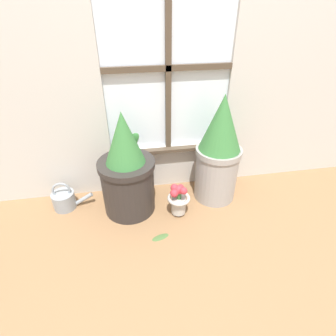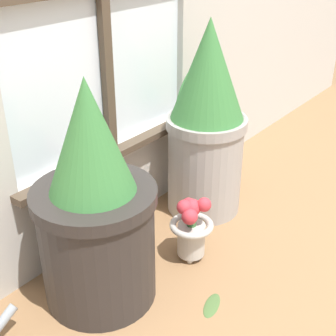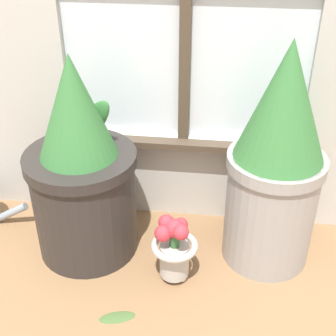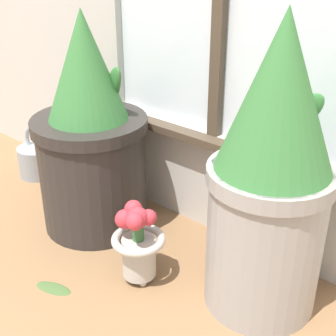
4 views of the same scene
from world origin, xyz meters
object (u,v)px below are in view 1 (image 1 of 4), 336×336
at_px(potted_plant_left, 127,171).
at_px(flower_vase, 178,199).
at_px(potted_plant_right, 219,151).
at_px(watering_can, 65,199).

distance_m(potted_plant_left, flower_vase, 0.38).
relative_size(potted_plant_left, flower_vase, 2.91).
distance_m(potted_plant_left, potted_plant_right, 0.62).
xyz_separation_m(potted_plant_right, watering_can, (-1.06, 0.05, -0.30)).
distance_m(potted_plant_right, watering_can, 1.10).
height_order(potted_plant_left, watering_can, potted_plant_left).
height_order(potted_plant_right, watering_can, potted_plant_right).
xyz_separation_m(flower_vase, watering_can, (-0.76, 0.20, -0.06)).
height_order(flower_vase, watering_can, flower_vase).
relative_size(potted_plant_right, flower_vase, 3.14).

